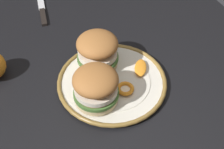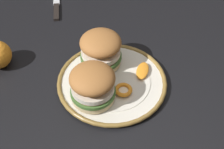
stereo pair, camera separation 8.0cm
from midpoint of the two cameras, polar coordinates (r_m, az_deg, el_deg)
dining_table at (r=0.95m, az=1.20°, el=-7.90°), size 1.37×0.97×0.70m
dinner_plate at (r=0.91m, az=-2.49°, el=-1.42°), size 0.31×0.31×0.02m
sandwich_half_left at (r=0.83m, az=-5.60°, el=-2.17°), size 0.15×0.15×0.10m
sandwich_half_right at (r=0.92m, az=-5.03°, el=4.14°), size 0.16×0.16×0.10m
orange_peel_curled at (r=0.88m, az=-0.26°, el=-2.61°), size 0.07×0.07×0.01m
orange_peel_strip_long at (r=0.93m, az=2.57°, el=1.08°), size 0.08×0.06×0.01m
table_knife at (r=1.21m, az=-13.99°, el=10.91°), size 0.22×0.06×0.01m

